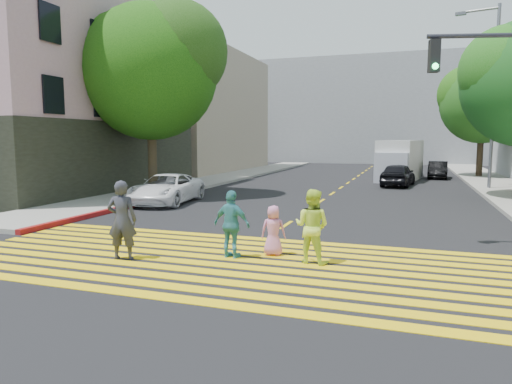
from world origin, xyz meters
The scene contains 20 objects.
ground centered at (0.00, 0.00, 0.00)m, with size 120.00×120.00×0.00m, color black.
sidewalk_left centered at (-8.50, 22.00, 0.07)m, with size 3.00×40.00×0.15m, color gray.
curb_red centered at (-6.90, 6.00, 0.08)m, with size 0.20×8.00×0.16m, color maroon.
crosswalk centered at (0.00, 1.28, 0.01)m, with size 13.40×5.30×0.01m.
lane_line centered at (0.00, 22.50, 0.01)m, with size 0.12×34.40×0.01m.
building_left_pink centered at (-16.00, 12.00, 4.58)m, with size 12.10×14.10×11.00m.
building_left_tan centered at (-16.00, 28.00, 5.00)m, with size 12.00×16.00×10.00m, color tan.
backdrop_block centered at (0.00, 48.00, 6.00)m, with size 30.00×8.00×12.00m, color gray.
tree_left centered at (-8.17, 11.55, 6.26)m, with size 7.28×6.75×9.29m.
tree_right_far centered at (8.38, 27.71, 5.62)m, with size 7.17×6.85×8.32m.
pedestrian_man centered at (-2.46, 0.74, 0.91)m, with size 0.67×0.44×1.82m, color #31333D.
pedestrian_woman centered at (1.71, 1.83, 0.83)m, with size 0.80×0.63×1.66m, color #D4F648.
pedestrian_child centered at (0.71, 2.20, 0.60)m, with size 0.59×0.38×1.20m, color pink.
pedestrian_extra centered at (-0.13, 1.65, 0.79)m, with size 0.93×0.39×1.58m, color teal.
white_sedan centered at (-6.19, 9.23, 0.63)m, with size 2.08×4.52×1.26m, color white.
dark_car_near centered at (3.02, 19.95, 0.68)m, with size 1.60×3.97×1.35m, color black.
silver_car centered at (3.58, 28.95, 0.65)m, with size 1.81×4.45×1.29m, color gray.
dark_car_parked centered at (5.52, 26.45, 0.59)m, with size 1.26×3.61×1.19m, color black.
white_van centered at (2.97, 23.82, 1.26)m, with size 3.01×5.92×2.66m.
street_lamp centered at (7.54, 19.19, 5.56)m, with size 2.18×0.67×9.69m.
Camera 1 is at (3.74, -7.97, 2.75)m, focal length 32.00 mm.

